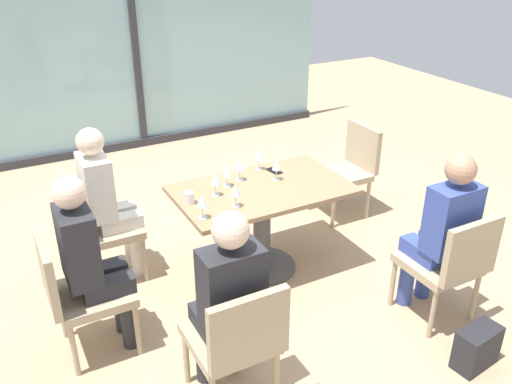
% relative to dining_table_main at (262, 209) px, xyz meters
% --- Properties ---
extents(ground_plane, '(12.00, 12.00, 0.00)m').
position_rel_dining_table_main_xyz_m(ground_plane, '(0.00, 0.00, -0.54)').
color(ground_plane, tan).
extents(window_wall_backdrop, '(5.02, 0.10, 2.70)m').
position_rel_dining_table_main_xyz_m(window_wall_backdrop, '(0.00, 3.20, 0.67)').
color(window_wall_backdrop, '#8DB7BC').
rests_on(window_wall_backdrop, ground_plane).
extents(dining_table_main, '(1.34, 0.81, 0.73)m').
position_rel_dining_table_main_xyz_m(dining_table_main, '(0.00, 0.00, 0.00)').
color(dining_table_main, '#997551').
rests_on(dining_table_main, ground_plane).
extents(chair_front_right, '(0.46, 0.50, 0.87)m').
position_rel_dining_table_main_xyz_m(chair_front_right, '(0.81, -1.19, -0.05)').
color(chair_front_right, tan).
rests_on(chair_front_right, ground_plane).
extents(chair_side_end, '(0.50, 0.46, 0.87)m').
position_rel_dining_table_main_xyz_m(chair_side_end, '(-1.49, -0.31, -0.05)').
color(chair_side_end, tan).
rests_on(chair_side_end, ground_plane).
extents(chair_front_left, '(0.46, 0.50, 0.87)m').
position_rel_dining_table_main_xyz_m(chair_front_left, '(-0.81, -1.19, -0.05)').
color(chair_front_left, tan).
rests_on(chair_front_left, ground_plane).
extents(chair_far_left, '(0.50, 0.46, 0.87)m').
position_rel_dining_table_main_xyz_m(chair_far_left, '(-1.20, 0.47, -0.05)').
color(chair_far_left, tan).
rests_on(chair_far_left, ground_plane).
extents(chair_far_right, '(0.50, 0.46, 0.87)m').
position_rel_dining_table_main_xyz_m(chair_far_right, '(1.20, 0.47, -0.05)').
color(chair_far_right, tan).
rests_on(chair_far_right, ground_plane).
extents(person_front_right, '(0.34, 0.39, 1.26)m').
position_rel_dining_table_main_xyz_m(person_front_right, '(0.81, -1.08, 0.16)').
color(person_front_right, '#384C9E').
rests_on(person_front_right, ground_plane).
extents(person_side_end, '(0.39, 0.34, 1.26)m').
position_rel_dining_table_main_xyz_m(person_side_end, '(-1.39, -0.31, 0.16)').
color(person_side_end, '#28282D').
rests_on(person_side_end, ground_plane).
extents(person_front_left, '(0.34, 0.39, 1.26)m').
position_rel_dining_table_main_xyz_m(person_front_left, '(-0.81, -1.08, 0.16)').
color(person_front_left, '#28282D').
rests_on(person_front_left, ground_plane).
extents(person_far_left, '(0.39, 0.34, 1.26)m').
position_rel_dining_table_main_xyz_m(person_far_left, '(-1.09, 0.47, 0.16)').
color(person_far_left, silver).
rests_on(person_far_left, ground_plane).
extents(wine_glass_0, '(0.07, 0.07, 0.18)m').
position_rel_dining_table_main_xyz_m(wine_glass_0, '(0.15, 0.32, 0.32)').
color(wine_glass_0, silver).
rests_on(wine_glass_0, dining_table_main).
extents(wine_glass_1, '(0.07, 0.07, 0.18)m').
position_rel_dining_table_main_xyz_m(wine_glass_1, '(-0.32, -0.18, 0.32)').
color(wine_glass_1, silver).
rests_on(wine_glass_1, dining_table_main).
extents(wine_glass_2, '(0.07, 0.07, 0.18)m').
position_rel_dining_table_main_xyz_m(wine_glass_2, '(-0.59, -0.23, 0.32)').
color(wine_glass_2, silver).
rests_on(wine_glass_2, dining_table_main).
extents(wine_glass_3, '(0.07, 0.07, 0.18)m').
position_rel_dining_table_main_xyz_m(wine_glass_3, '(0.17, 0.08, 0.32)').
color(wine_glass_3, silver).
rests_on(wine_glass_3, dining_table_main).
extents(wine_glass_4, '(0.07, 0.07, 0.18)m').
position_rel_dining_table_main_xyz_m(wine_glass_4, '(-0.23, 0.15, 0.32)').
color(wine_glass_4, silver).
rests_on(wine_glass_4, dining_table_main).
extents(wine_glass_5, '(0.07, 0.07, 0.18)m').
position_rel_dining_table_main_xyz_m(wine_glass_5, '(-0.37, 0.05, 0.32)').
color(wine_glass_5, silver).
rests_on(wine_glass_5, dining_table_main).
extents(wine_glass_6, '(0.07, 0.07, 0.18)m').
position_rel_dining_table_main_xyz_m(wine_glass_6, '(-0.09, 0.21, 0.32)').
color(wine_glass_6, silver).
rests_on(wine_glass_6, dining_table_main).
extents(coffee_cup, '(0.08, 0.08, 0.09)m').
position_rel_dining_table_main_xyz_m(coffee_cup, '(-0.59, 0.02, 0.23)').
color(coffee_cup, white).
rests_on(coffee_cup, dining_table_main).
extents(cell_phone_on_table, '(0.09, 0.15, 0.01)m').
position_rel_dining_table_main_xyz_m(cell_phone_on_table, '(0.24, 0.23, 0.19)').
color(cell_phone_on_table, black).
rests_on(cell_phone_on_table, dining_table_main).
extents(handbag_0, '(0.32, 0.20, 0.28)m').
position_rel_dining_table_main_xyz_m(handbag_0, '(0.67, -1.62, -0.40)').
color(handbag_0, '#232328').
rests_on(handbag_0, ground_plane).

